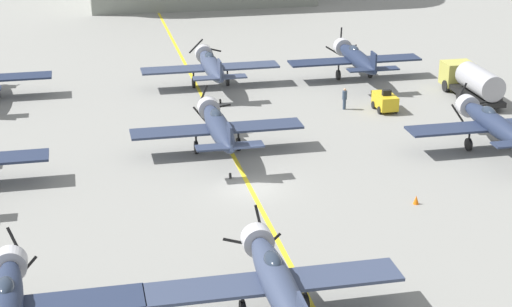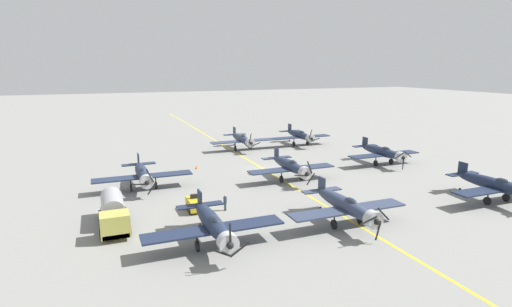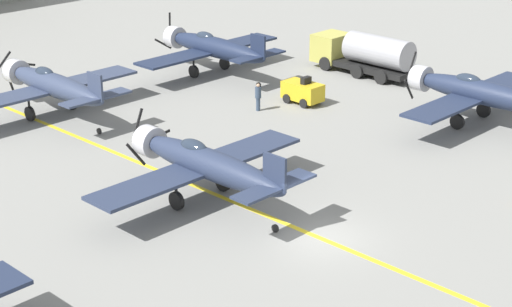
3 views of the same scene
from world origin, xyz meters
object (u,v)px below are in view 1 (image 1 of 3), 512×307
Objects in this scene: airplane_mid_center at (218,126)px; ground_crew_walking at (345,98)px; airplane_mid_right at (493,124)px; tow_tractor at (385,101)px; airplane_near_center at (276,280)px; airplane_far_center at (211,65)px; fuel_tanker at (472,82)px; airplane_far_right at (356,58)px; traffic_cone at (416,200)px.

airplane_mid_center is 6.83× the size of ground_crew_walking.
airplane_mid_right reaches higher than ground_crew_walking.
tow_tractor is 3.24m from ground_crew_walking.
airplane_near_center is at bearing -118.97° from tow_tractor.
airplane_far_center is at bearing 132.07° from airplane_mid_right.
airplane_far_center is 6.83× the size of ground_crew_walking.
airplane_far_center is 1.50× the size of fuel_tanker.
airplane_far_right is 1.50× the size of fuel_tanker.
ground_crew_walking is at bearing 71.29° from airplane_near_center.
airplane_mid_right is (16.73, -19.36, 0.00)m from airplane_far_center.
tow_tractor is 4.73× the size of traffic_cone.
tow_tractor is (-0.49, -8.96, -1.22)m from airplane_far_right.
airplane_far_right is 4.62× the size of tow_tractor.
airplane_mid_center is 15.07m from traffic_cone.
airplane_far_right reaches higher than ground_crew_walking.
traffic_cone is (10.27, -10.90, -1.74)m from airplane_mid_center.
airplane_far_right is (15.20, 15.69, 0.00)m from airplane_mid_center.
airplane_mid_center is 16.22m from tow_tractor.
tow_tractor is (-4.13, 10.14, -1.22)m from airplane_mid_right.
traffic_cone is (-1.37, -18.63, -0.68)m from ground_crew_walking.
traffic_cone is at bearing -137.66° from airplane_mid_right.
fuel_tanker is (20.73, -7.79, -0.50)m from airplane_far_center.
airplane_near_center reaches higher than ground_crew_walking.
tow_tractor is at bearing -42.36° from airplane_far_center.
airplane_mid_center is at bearing -103.71° from airplane_far_center.
airplane_near_center reaches higher than airplane_far_center.
airplane_far_right is 10.74m from fuel_tanker.
airplane_near_center is at bearing -136.35° from traffic_cone.
airplane_mid_right is 26.94m from airplane_near_center.
airplane_near_center is 38.17m from fuel_tanker.
fuel_tanker is 3.08× the size of tow_tractor.
traffic_cone is (-4.93, -26.59, -1.74)m from airplane_far_right.
ground_crew_walking is (-3.57, -7.96, -1.05)m from airplane_far_right.
fuel_tanker is at bearing 9.99° from tow_tractor.
airplane_mid_right is 1.00× the size of airplane_near_center.
airplane_mid_center reaches higher than airplane_far_center.
tow_tractor is (15.70, 28.37, -1.22)m from airplane_near_center.
tow_tractor is (12.60, -9.22, -1.22)m from airplane_far_center.
traffic_cone is (-8.57, -7.48, -1.74)m from airplane_mid_right.
airplane_far_right is (-3.64, 19.11, -0.00)m from airplane_mid_right.
ground_crew_walking is at bearing 23.58° from airplane_mid_center.
tow_tractor is at bearing -90.90° from airplane_far_right.
airplane_far_right is at bearing 135.42° from fuel_tanker.
airplane_near_center is 15.66m from traffic_cone.
airplane_near_center is at bearing -136.19° from airplane_mid_right.
airplane_near_center is 4.62× the size of tow_tractor.
fuel_tanker is at bearing 55.89° from airplane_near_center.
ground_crew_walking is (-11.21, -0.43, -0.55)m from fuel_tanker.
ground_crew_walking is (11.63, 7.73, -1.05)m from airplane_mid_center.
ground_crew_walking is at bearing -177.80° from fuel_tanker.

